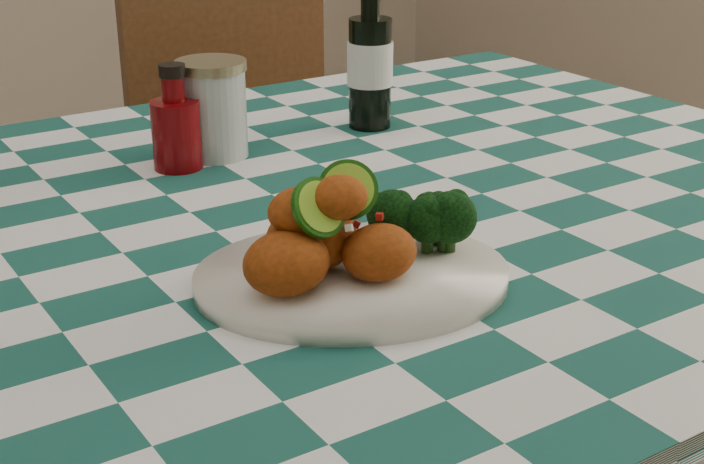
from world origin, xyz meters
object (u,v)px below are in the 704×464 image
fried_chicken_pile (333,226)px  wooden_chair_right (268,213)px  plate (352,278)px  mason_jar (213,109)px  beer_bottle (370,48)px  ketchup_bottle (175,117)px

fried_chicken_pile → wooden_chair_right: size_ratio=0.16×
plate → mason_jar: size_ratio=2.35×
fried_chicken_pile → beer_bottle: size_ratio=0.66×
plate → mason_jar: 0.43m
fried_chicken_pile → beer_bottle: 0.53m
plate → fried_chicken_pile: 0.06m
fried_chicken_pile → wooden_chair_right: (0.42, 0.93, -0.38)m
mason_jar → beer_bottle: beer_bottle is taller
plate → wooden_chair_right: wooden_chair_right is taller
ketchup_bottle → mason_jar: 0.06m
plate → ketchup_bottle: bearing=89.3°
plate → mason_jar: (0.06, 0.42, 0.05)m
beer_bottle → ketchup_bottle: bearing=-176.1°
fried_chicken_pile → mason_jar: mason_jar is taller
plate → ketchup_bottle: 0.41m
mason_jar → fried_chicken_pile: bearing=-101.3°
ketchup_bottle → beer_bottle: size_ratio=0.59×
wooden_chair_right → plate: bearing=-108.3°
fried_chicken_pile → beer_bottle: beer_bottle is taller
plate → beer_bottle: size_ratio=1.31×
fried_chicken_pile → beer_bottle: (0.32, 0.42, 0.05)m
plate → wooden_chair_right: 1.06m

